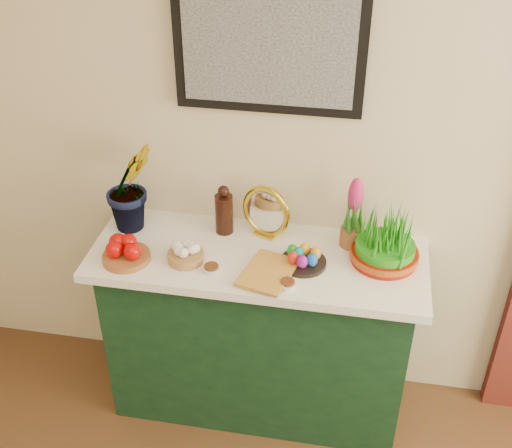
% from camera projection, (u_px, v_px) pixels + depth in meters
% --- Properties ---
extents(sideboard, '(1.30, 0.45, 0.85)m').
position_uv_depth(sideboard, '(258.00, 335.00, 2.93)').
color(sideboard, '#14391D').
rests_on(sideboard, ground).
extents(tablecloth, '(1.40, 0.55, 0.04)m').
position_uv_depth(tablecloth, '(258.00, 257.00, 2.68)').
color(tablecloth, white).
rests_on(tablecloth, sideboard).
extents(hyacinth_green, '(0.35, 0.35, 0.53)m').
position_uv_depth(hyacinth_green, '(129.00, 173.00, 2.69)').
color(hyacinth_green, '#276B1C').
rests_on(hyacinth_green, tablecloth).
extents(apple_bowl, '(0.21, 0.21, 0.10)m').
position_uv_depth(apple_bowl, '(126.00, 252.00, 2.61)').
color(apple_bowl, '#955329').
rests_on(apple_bowl, tablecloth).
extents(garlic_basket, '(0.17, 0.17, 0.08)m').
position_uv_depth(garlic_basket, '(185.00, 254.00, 2.61)').
color(garlic_basket, '#AE8346').
rests_on(garlic_basket, tablecloth).
extents(vinegar_cruet, '(0.08, 0.08, 0.23)m').
position_uv_depth(vinegar_cruet, '(224.00, 212.00, 2.75)').
color(vinegar_cruet, black).
rests_on(vinegar_cruet, tablecloth).
extents(mirror, '(0.24, 0.14, 0.24)m').
position_uv_depth(mirror, '(266.00, 212.00, 2.72)').
color(mirror, gold).
rests_on(mirror, tablecloth).
extents(book, '(0.23, 0.28, 0.03)m').
position_uv_depth(book, '(247.00, 266.00, 2.57)').
color(book, gold).
rests_on(book, tablecloth).
extents(spice_dish_left, '(0.07, 0.07, 0.03)m').
position_uv_depth(spice_dish_left, '(211.00, 268.00, 2.57)').
color(spice_dish_left, silver).
rests_on(spice_dish_left, tablecloth).
extents(spice_dish_right, '(0.07, 0.07, 0.03)m').
position_uv_depth(spice_dish_right, '(287.00, 284.00, 2.49)').
color(spice_dish_right, silver).
rests_on(spice_dish_right, tablecloth).
extents(egg_plate, '(0.24, 0.24, 0.08)m').
position_uv_depth(egg_plate, '(303.00, 258.00, 2.59)').
color(egg_plate, black).
rests_on(egg_plate, tablecloth).
extents(hyacinth_pink, '(0.10, 0.10, 0.33)m').
position_uv_depth(hyacinth_pink, '(354.00, 216.00, 2.64)').
color(hyacinth_pink, brown).
rests_on(hyacinth_pink, tablecloth).
extents(wheatgrass_sabzeh, '(0.28, 0.28, 0.23)m').
position_uv_depth(wheatgrass_sabzeh, '(386.00, 241.00, 2.57)').
color(wheatgrass_sabzeh, '#911004').
rests_on(wheatgrass_sabzeh, tablecloth).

